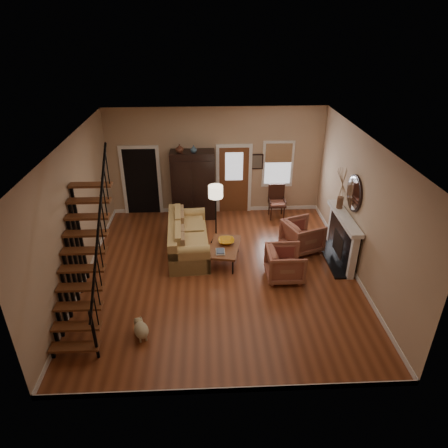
{
  "coord_description": "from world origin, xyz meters",
  "views": [
    {
      "loc": [
        -0.3,
        -8.08,
        5.65
      ],
      "look_at": [
        0.1,
        0.4,
        1.15
      ],
      "focal_mm": 32.0,
      "sensor_mm": 36.0,
      "label": 1
    }
  ],
  "objects_px": {
    "sofa": "(188,237)",
    "side_chair": "(277,202)",
    "armchair_right": "(302,236)",
    "floor_lamp": "(216,215)",
    "coffee_table": "(225,254)",
    "armoire": "(193,185)",
    "armchair_left": "(285,264)"
  },
  "relations": [
    {
      "from": "coffee_table",
      "to": "floor_lamp",
      "type": "xyz_separation_m",
      "value": [
        -0.19,
        1.0,
        0.61
      ]
    },
    {
      "from": "armoire",
      "to": "floor_lamp",
      "type": "relative_size",
      "value": 1.25
    },
    {
      "from": "sofa",
      "to": "armchair_left",
      "type": "height_order",
      "value": "sofa"
    },
    {
      "from": "armchair_right",
      "to": "side_chair",
      "type": "relative_size",
      "value": 0.9
    },
    {
      "from": "armchair_right",
      "to": "side_chair",
      "type": "distance_m",
      "value": 1.98
    },
    {
      "from": "coffee_table",
      "to": "armchair_right",
      "type": "xyz_separation_m",
      "value": [
        2.1,
        0.49,
        0.19
      ]
    },
    {
      "from": "armchair_left",
      "to": "floor_lamp",
      "type": "xyz_separation_m",
      "value": [
        -1.58,
        1.78,
        0.44
      ]
    },
    {
      "from": "armoire",
      "to": "coffee_table",
      "type": "distance_m",
      "value": 2.88
    },
    {
      "from": "armchair_right",
      "to": "floor_lamp",
      "type": "xyz_separation_m",
      "value": [
        -2.28,
        0.51,
        0.42
      ]
    },
    {
      "from": "side_chair",
      "to": "armoire",
      "type": "bearing_deg",
      "value": 175.52
    },
    {
      "from": "armoire",
      "to": "floor_lamp",
      "type": "xyz_separation_m",
      "value": [
        0.63,
        -1.63,
        -0.21
      ]
    },
    {
      "from": "sofa",
      "to": "floor_lamp",
      "type": "xyz_separation_m",
      "value": [
        0.74,
        0.45,
        0.41
      ]
    },
    {
      "from": "armoire",
      "to": "armchair_right",
      "type": "xyz_separation_m",
      "value": [
        2.92,
        -2.14,
        -0.63
      ]
    },
    {
      "from": "sofa",
      "to": "side_chair",
      "type": "bearing_deg",
      "value": 32.0
    },
    {
      "from": "armchair_right",
      "to": "floor_lamp",
      "type": "bearing_deg",
      "value": 56.66
    },
    {
      "from": "armoire",
      "to": "armchair_left",
      "type": "height_order",
      "value": "armoire"
    },
    {
      "from": "armchair_left",
      "to": "floor_lamp",
      "type": "height_order",
      "value": "floor_lamp"
    },
    {
      "from": "coffee_table",
      "to": "sofa",
      "type": "bearing_deg",
      "value": 149.34
    },
    {
      "from": "side_chair",
      "to": "armchair_right",
      "type": "bearing_deg",
      "value": -79.34
    },
    {
      "from": "coffee_table",
      "to": "armchair_left",
      "type": "bearing_deg",
      "value": -29.03
    },
    {
      "from": "armoire",
      "to": "sofa",
      "type": "relative_size",
      "value": 0.9
    },
    {
      "from": "coffee_table",
      "to": "armchair_right",
      "type": "height_order",
      "value": "armchair_right"
    },
    {
      "from": "armoire",
      "to": "sofa",
      "type": "bearing_deg",
      "value": -93.06
    },
    {
      "from": "sofa",
      "to": "floor_lamp",
      "type": "bearing_deg",
      "value": 28.03
    },
    {
      "from": "armoire",
      "to": "coffee_table",
      "type": "bearing_deg",
      "value": -72.7
    },
    {
      "from": "armchair_right",
      "to": "coffee_table",
      "type": "bearing_deg",
      "value": 82.53
    },
    {
      "from": "armoire",
      "to": "sofa",
      "type": "distance_m",
      "value": 2.17
    },
    {
      "from": "sofa",
      "to": "coffee_table",
      "type": "distance_m",
      "value": 1.1
    },
    {
      "from": "coffee_table",
      "to": "side_chair",
      "type": "height_order",
      "value": "side_chair"
    },
    {
      "from": "side_chair",
      "to": "sofa",
      "type": "bearing_deg",
      "value": -144.74
    },
    {
      "from": "coffee_table",
      "to": "armoire",
      "type": "bearing_deg",
      "value": 107.3
    },
    {
      "from": "armoire",
      "to": "armchair_left",
      "type": "xyz_separation_m",
      "value": [
        2.22,
        -3.41,
        -0.65
      ]
    }
  ]
}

